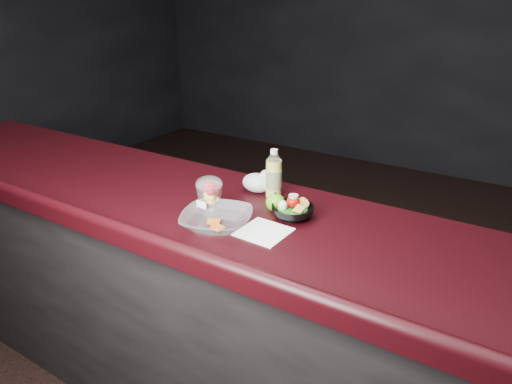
# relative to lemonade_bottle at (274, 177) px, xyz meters

# --- Properties ---
(counter) EXTENTS (4.06, 0.71, 1.02)m
(counter) POSITION_rel_lemonade_bottle_xyz_m (-0.05, -0.20, -0.59)
(counter) COLOR black
(counter) RESTS_ON ground
(lemonade_bottle) EXTENTS (0.07, 0.07, 0.20)m
(lemonade_bottle) POSITION_rel_lemonade_bottle_xyz_m (0.00, 0.00, 0.00)
(lemonade_bottle) COLOR yellow
(lemonade_bottle) RESTS_ON counter
(fruit_cup) EXTENTS (0.10, 0.10, 0.14)m
(fruit_cup) POSITION_rel_lemonade_bottle_xyz_m (-0.13, -0.25, -0.01)
(fruit_cup) COLOR white
(fruit_cup) RESTS_ON counter
(green_apple) EXTENTS (0.07, 0.07, 0.08)m
(green_apple) POSITION_rel_lemonade_bottle_xyz_m (0.07, -0.11, -0.05)
(green_apple) COLOR #3B9110
(green_apple) RESTS_ON counter
(plastic_bag) EXTENTS (0.13, 0.10, 0.09)m
(plastic_bag) POSITION_rel_lemonade_bottle_xyz_m (-0.08, 0.01, -0.04)
(plastic_bag) COLOR silver
(plastic_bag) RESTS_ON counter
(snack_bowl) EXTENTS (0.19, 0.19, 0.09)m
(snack_bowl) POSITION_rel_lemonade_bottle_xyz_m (0.16, -0.13, -0.05)
(snack_bowl) COLOR black
(snack_bowl) RESTS_ON counter
(takeout_bowl) EXTENTS (0.31, 0.31, 0.06)m
(takeout_bowl) POSITION_rel_lemonade_bottle_xyz_m (-0.03, -0.35, -0.05)
(takeout_bowl) COLOR silver
(takeout_bowl) RESTS_ON counter
(paper_napkin) EXTENTS (0.17, 0.17, 0.00)m
(paper_napkin) POSITION_rel_lemonade_bottle_xyz_m (0.13, -0.29, -0.08)
(paper_napkin) COLOR white
(paper_napkin) RESTS_ON counter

